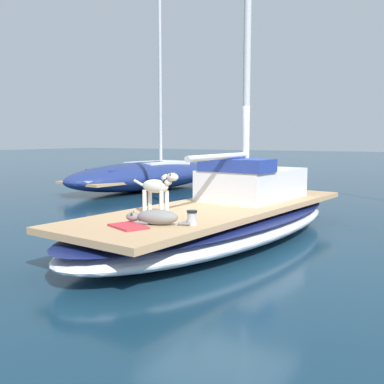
{
  "coord_description": "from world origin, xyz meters",
  "views": [
    {
      "loc": [
        3.79,
        -7.32,
        1.88
      ],
      "look_at": [
        0.0,
        -1.0,
        1.01
      ],
      "focal_mm": 42.68,
      "sensor_mm": 36.0,
      "label": 1
    }
  ],
  "objects_px": {
    "dog_grey": "(155,217)",
    "deck_towel": "(128,226)",
    "dog_white": "(158,188)",
    "sailboat_main": "(220,223)",
    "moored_boat_port_side": "(147,175)",
    "deck_winch": "(192,218)"
  },
  "relations": [
    {
      "from": "sailboat_main",
      "to": "deck_towel",
      "type": "distance_m",
      "value": 2.51
    },
    {
      "from": "dog_grey",
      "to": "deck_winch",
      "type": "relative_size",
      "value": 4.42
    },
    {
      "from": "deck_winch",
      "to": "deck_towel",
      "type": "height_order",
      "value": "deck_winch"
    },
    {
      "from": "deck_winch",
      "to": "deck_towel",
      "type": "bearing_deg",
      "value": -137.91
    },
    {
      "from": "dog_grey",
      "to": "moored_boat_port_side",
      "type": "xyz_separation_m",
      "value": [
        -6.27,
        8.29,
        -0.22
      ]
    },
    {
      "from": "deck_towel",
      "to": "moored_boat_port_side",
      "type": "relative_size",
      "value": 0.07
    },
    {
      "from": "dog_white",
      "to": "deck_towel",
      "type": "relative_size",
      "value": 1.68
    },
    {
      "from": "dog_grey",
      "to": "deck_towel",
      "type": "xyz_separation_m",
      "value": [
        -0.19,
        -0.36,
        -0.09
      ]
    },
    {
      "from": "dog_grey",
      "to": "deck_winch",
      "type": "bearing_deg",
      "value": 26.51
    },
    {
      "from": "deck_winch",
      "to": "dog_white",
      "type": "bearing_deg",
      "value": 150.13
    },
    {
      "from": "sailboat_main",
      "to": "dog_grey",
      "type": "distance_m",
      "value": 2.16
    },
    {
      "from": "dog_white",
      "to": "dog_grey",
      "type": "xyz_separation_m",
      "value": [
        0.52,
        -0.8,
        -0.32
      ]
    },
    {
      "from": "sailboat_main",
      "to": "dog_grey",
      "type": "relative_size",
      "value": 8.03
    },
    {
      "from": "sailboat_main",
      "to": "dog_white",
      "type": "xyz_separation_m",
      "value": [
        -0.46,
        -1.32,
        0.75
      ]
    },
    {
      "from": "moored_boat_port_side",
      "to": "dog_grey",
      "type": "bearing_deg",
      "value": -52.88
    },
    {
      "from": "dog_white",
      "to": "dog_grey",
      "type": "bearing_deg",
      "value": -57.09
    },
    {
      "from": "deck_towel",
      "to": "moored_boat_port_side",
      "type": "xyz_separation_m",
      "value": [
        -6.08,
        8.65,
        -0.13
      ]
    },
    {
      "from": "sailboat_main",
      "to": "deck_towel",
      "type": "height_order",
      "value": "deck_towel"
    },
    {
      "from": "sailboat_main",
      "to": "deck_towel",
      "type": "bearing_deg",
      "value": -93.07
    },
    {
      "from": "dog_grey",
      "to": "deck_winch",
      "type": "distance_m",
      "value": 0.53
    },
    {
      "from": "dog_grey",
      "to": "dog_white",
      "type": "bearing_deg",
      "value": 122.91
    },
    {
      "from": "dog_grey",
      "to": "moored_boat_port_side",
      "type": "bearing_deg",
      "value": 127.12
    }
  ]
}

